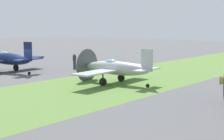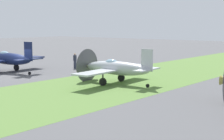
# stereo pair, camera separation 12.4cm
# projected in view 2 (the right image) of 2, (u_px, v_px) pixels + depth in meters

# --- Properties ---
(ground_plane) EXTENTS (160.00, 160.00, 0.00)m
(ground_plane) POSITION_uv_depth(u_px,v_px,m) (15.00, 76.00, 34.48)
(ground_plane) COLOR #515154
(grass_verge) EXTENTS (120.00, 11.00, 0.01)m
(grass_verge) POSITION_uv_depth(u_px,v_px,m) (92.00, 87.00, 28.19)
(grass_verge) COLOR #567A38
(grass_verge) RESTS_ON ground
(airplane_lead) EXTENTS (9.46, 7.48, 3.36)m
(airplane_lead) POSITION_uv_depth(u_px,v_px,m) (7.00, 59.00, 36.75)
(airplane_lead) COLOR #141E47
(airplane_lead) RESTS_ON ground
(airplane_wingman) EXTENTS (8.85, 7.00, 3.15)m
(airplane_wingman) POSITION_uv_depth(u_px,v_px,m) (115.00, 68.00, 29.64)
(airplane_wingman) COLOR #B2B7BC
(airplane_wingman) RESTS_ON ground
(ground_crew_chief) EXTENTS (0.46, 0.50, 1.73)m
(ground_crew_chief) POSITION_uv_depth(u_px,v_px,m) (75.00, 60.00, 39.90)
(ground_crew_chief) COLOR #2D3342
(ground_crew_chief) RESTS_ON ground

